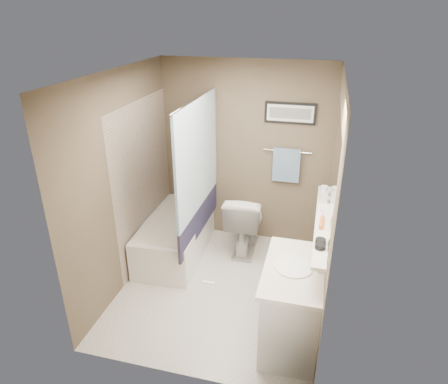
% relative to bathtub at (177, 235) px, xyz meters
% --- Properties ---
extents(ground, '(2.50, 2.50, 0.00)m').
position_rel_bathtub_xyz_m(ground, '(0.75, -0.60, -0.25)').
color(ground, silver).
rests_on(ground, ground).
extents(ceiling, '(2.20, 2.50, 0.04)m').
position_rel_bathtub_xyz_m(ceiling, '(0.75, -0.60, 2.13)').
color(ceiling, silver).
rests_on(ceiling, wall_back).
extents(wall_back, '(2.20, 0.04, 2.40)m').
position_rel_bathtub_xyz_m(wall_back, '(0.75, 0.63, 0.95)').
color(wall_back, brown).
rests_on(wall_back, ground).
extents(wall_front, '(2.20, 0.04, 2.40)m').
position_rel_bathtub_xyz_m(wall_front, '(0.75, -1.83, 0.95)').
color(wall_front, brown).
rests_on(wall_front, ground).
extents(wall_left, '(0.04, 2.50, 2.40)m').
position_rel_bathtub_xyz_m(wall_left, '(-0.33, -0.60, 0.95)').
color(wall_left, brown).
rests_on(wall_left, ground).
extents(wall_right, '(0.04, 2.50, 2.40)m').
position_rel_bathtub_xyz_m(wall_right, '(1.83, -0.60, 0.95)').
color(wall_right, brown).
rests_on(wall_right, ground).
extents(tile_surround, '(0.02, 1.55, 2.00)m').
position_rel_bathtub_xyz_m(tile_surround, '(-0.34, -0.10, 0.75)').
color(tile_surround, tan).
rests_on(tile_surround, wall_left).
extents(curtain_rod, '(0.02, 1.55, 0.02)m').
position_rel_bathtub_xyz_m(curtain_rod, '(0.35, -0.10, 1.80)').
color(curtain_rod, silver).
rests_on(curtain_rod, wall_left).
extents(curtain_upper, '(0.03, 1.45, 1.28)m').
position_rel_bathtub_xyz_m(curtain_upper, '(0.35, -0.10, 1.15)').
color(curtain_upper, white).
rests_on(curtain_upper, curtain_rod).
extents(curtain_lower, '(0.03, 1.45, 0.36)m').
position_rel_bathtub_xyz_m(curtain_lower, '(0.35, -0.10, 0.33)').
color(curtain_lower, '#262342').
rests_on(curtain_lower, curtain_rod).
extents(mirror, '(0.02, 1.60, 1.00)m').
position_rel_bathtub_xyz_m(mirror, '(1.84, -0.75, 1.37)').
color(mirror, silver).
rests_on(mirror, wall_right).
extents(shelf, '(0.12, 1.60, 0.03)m').
position_rel_bathtub_xyz_m(shelf, '(1.79, -0.75, 0.85)').
color(shelf, silver).
rests_on(shelf, wall_right).
extents(towel_bar, '(0.60, 0.02, 0.02)m').
position_rel_bathtub_xyz_m(towel_bar, '(1.30, 0.62, 1.05)').
color(towel_bar, silver).
rests_on(towel_bar, wall_back).
extents(towel, '(0.34, 0.05, 0.44)m').
position_rel_bathtub_xyz_m(towel, '(1.30, 0.60, 0.87)').
color(towel, '#96BCDB').
rests_on(towel, towel_bar).
extents(art_frame, '(0.62, 0.02, 0.26)m').
position_rel_bathtub_xyz_m(art_frame, '(1.30, 0.63, 1.53)').
color(art_frame, black).
rests_on(art_frame, wall_back).
extents(art_mat, '(0.56, 0.00, 0.20)m').
position_rel_bathtub_xyz_m(art_mat, '(1.30, 0.62, 1.53)').
color(art_mat, white).
rests_on(art_mat, art_frame).
extents(art_image, '(0.50, 0.00, 0.13)m').
position_rel_bathtub_xyz_m(art_image, '(1.30, 0.62, 1.53)').
color(art_image, '#595959').
rests_on(art_image, art_mat).
extents(door, '(0.80, 0.02, 2.00)m').
position_rel_bathtub_xyz_m(door, '(1.30, -1.84, 0.75)').
color(door, silver).
rests_on(door, wall_front).
extents(door_handle, '(0.10, 0.02, 0.02)m').
position_rel_bathtub_xyz_m(door_handle, '(0.97, -1.79, 0.75)').
color(door_handle, silver).
rests_on(door_handle, door).
extents(bathtub, '(0.77, 1.53, 0.50)m').
position_rel_bathtub_xyz_m(bathtub, '(0.00, 0.00, 0.00)').
color(bathtub, white).
rests_on(bathtub, ground).
extents(tub_rim, '(0.56, 1.36, 0.02)m').
position_rel_bathtub_xyz_m(tub_rim, '(-0.00, -0.00, 0.25)').
color(tub_rim, white).
rests_on(tub_rim, bathtub).
extents(toilet, '(0.48, 0.82, 0.82)m').
position_rel_bathtub_xyz_m(toilet, '(0.85, 0.29, 0.16)').
color(toilet, silver).
rests_on(toilet, ground).
extents(vanity, '(0.51, 0.90, 0.80)m').
position_rel_bathtub_xyz_m(vanity, '(1.60, -1.20, 0.15)').
color(vanity, silver).
rests_on(vanity, ground).
extents(countertop, '(0.54, 0.96, 0.04)m').
position_rel_bathtub_xyz_m(countertop, '(1.59, -1.20, 0.57)').
color(countertop, silver).
rests_on(countertop, vanity).
extents(sink_basin, '(0.34, 0.34, 0.01)m').
position_rel_bathtub_xyz_m(sink_basin, '(1.58, -1.20, 0.60)').
color(sink_basin, white).
rests_on(sink_basin, countertop).
extents(faucet_spout, '(0.02, 0.02, 0.10)m').
position_rel_bathtub_xyz_m(faucet_spout, '(1.78, -1.20, 0.64)').
color(faucet_spout, white).
rests_on(faucet_spout, countertop).
extents(faucet_knob, '(0.05, 0.05, 0.05)m').
position_rel_bathtub_xyz_m(faucet_knob, '(1.78, -1.10, 0.62)').
color(faucet_knob, white).
rests_on(faucet_knob, countertop).
extents(candle_bowl_near, '(0.09, 0.09, 0.04)m').
position_rel_bathtub_xyz_m(candle_bowl_near, '(1.79, -1.26, 0.89)').
color(candle_bowl_near, black).
rests_on(candle_bowl_near, shelf).
extents(candle_bowl_far, '(0.09, 0.09, 0.04)m').
position_rel_bathtub_xyz_m(candle_bowl_far, '(1.79, -1.18, 0.89)').
color(candle_bowl_far, black).
rests_on(candle_bowl_far, shelf).
extents(hair_brush_front, '(0.05, 0.22, 0.04)m').
position_rel_bathtub_xyz_m(hair_brush_front, '(1.79, -0.84, 0.89)').
color(hair_brush_front, '#D4601D').
rests_on(hair_brush_front, shelf).
extents(pink_comb, '(0.05, 0.16, 0.01)m').
position_rel_bathtub_xyz_m(pink_comb, '(1.79, -0.62, 0.87)').
color(pink_comb, pink).
rests_on(pink_comb, shelf).
extents(glass_jar, '(0.08, 0.08, 0.10)m').
position_rel_bathtub_xyz_m(glass_jar, '(1.79, -0.18, 0.92)').
color(glass_jar, silver).
rests_on(glass_jar, shelf).
extents(soap_bottle, '(0.08, 0.08, 0.16)m').
position_rel_bathtub_xyz_m(soap_bottle, '(1.79, -0.35, 0.95)').
color(soap_bottle, '#999999').
rests_on(soap_bottle, shelf).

